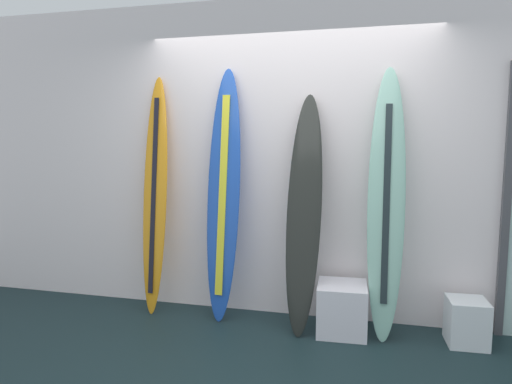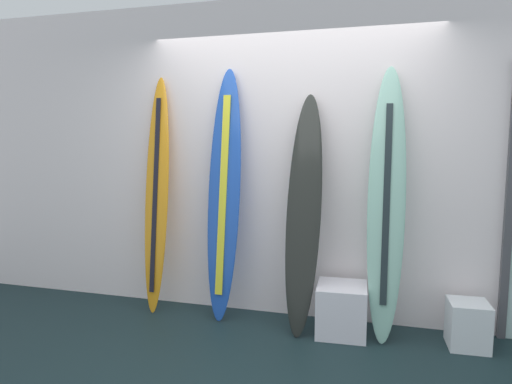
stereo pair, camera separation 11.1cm
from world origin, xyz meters
name	(u,v)px [view 2 (the right image)]	position (x,y,z in m)	size (l,w,h in m)	color
wall_back	(291,160)	(0.00, 1.30, 1.40)	(7.20, 0.20, 2.80)	white
surfboard_sunset	(157,195)	(-1.20, 1.02, 1.08)	(0.23, 0.34, 2.16)	orange
surfboard_cobalt	(224,195)	(-0.54, 1.01, 1.10)	(0.32, 0.37, 2.21)	#204EB6
surfboard_charcoal	(304,215)	(0.18, 0.93, 0.97)	(0.31, 0.50, 1.97)	#232622
surfboard_seafoam	(386,205)	(0.83, 0.96, 1.07)	(0.30, 0.42, 2.17)	#8BC1AE
display_block_left	(341,309)	(0.51, 0.91, 0.20)	(0.41, 0.41, 0.41)	silver
display_block_center	(468,325)	(1.46, 0.93, 0.18)	(0.30, 0.30, 0.36)	white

